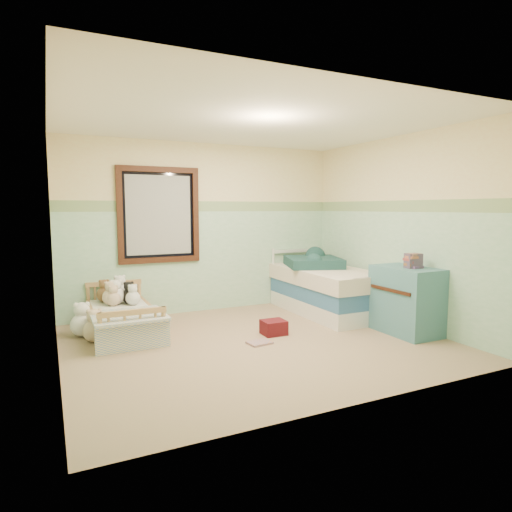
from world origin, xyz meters
name	(u,v)px	position (x,y,z in m)	size (l,w,h in m)	color
floor	(257,343)	(0.00, 0.00, -0.01)	(4.20, 3.60, 0.02)	#967A5F
ceiling	(257,120)	(0.00, 0.00, 2.51)	(4.20, 3.60, 0.02)	white
wall_back	(205,228)	(0.00, 1.80, 1.25)	(4.20, 0.04, 2.50)	beige
wall_front	(360,248)	(0.00, -1.80, 1.25)	(4.20, 0.04, 2.50)	beige
wall_left	(53,241)	(-2.10, 0.00, 1.25)	(0.04, 3.60, 2.50)	beige
wall_right	(399,231)	(2.10, 0.00, 1.25)	(0.04, 3.60, 2.50)	beige
wainscot_mint	(206,261)	(0.00, 1.79, 0.75)	(4.20, 0.01, 1.50)	#8DC29D
border_strip	(205,206)	(0.00, 1.79, 1.57)	(4.20, 0.01, 0.15)	#43804C
window_frame	(159,215)	(-0.70, 1.76, 1.45)	(1.16, 0.06, 1.36)	black
window_blinds	(159,215)	(-0.70, 1.77, 1.45)	(0.92, 0.01, 1.12)	beige
toddler_bed_frame	(123,326)	(-1.35, 1.05, 0.10)	(0.74, 1.48, 0.19)	#AB7348
toddler_mattress	(123,314)	(-1.35, 1.05, 0.25)	(0.68, 1.42, 0.12)	white
patchwork_quilt	(129,316)	(-1.35, 0.59, 0.33)	(0.80, 0.74, 0.03)	#6288CA
plush_bed_brown	(104,294)	(-1.50, 1.55, 0.41)	(0.21, 0.21, 0.21)	brown
plush_bed_white	(120,292)	(-1.30, 1.55, 0.43)	(0.23, 0.23, 0.23)	white
plush_bed_tan	(111,297)	(-1.45, 1.33, 0.42)	(0.21, 0.21, 0.21)	beige
plush_bed_dark	(129,296)	(-1.22, 1.33, 0.41)	(0.20, 0.20, 0.20)	black
plush_floor_cream	(82,325)	(-1.81, 1.13, 0.14)	(0.28, 0.28, 0.28)	white
plush_floor_tan	(95,331)	(-1.70, 0.82, 0.13)	(0.27, 0.27, 0.27)	beige
twin_bed_frame	(327,305)	(1.55, 0.85, 0.11)	(0.92, 1.83, 0.22)	white
twin_boxspring	(327,291)	(1.55, 0.85, 0.33)	(0.92, 1.83, 0.22)	#2C5986
twin_mattress	(327,276)	(1.55, 0.85, 0.55)	(0.95, 1.87, 0.22)	beige
teal_blanket	(313,262)	(1.50, 1.15, 0.73)	(0.78, 0.83, 0.14)	#0F2C2B
dresser	(406,300)	(1.83, -0.45, 0.41)	(0.52, 0.83, 0.83)	teal
book_stack	(413,261)	(1.83, -0.54, 0.92)	(0.18, 0.14, 0.18)	brown
red_pillow	(274,327)	(0.32, 0.19, 0.09)	(0.28, 0.25, 0.18)	maroon
floor_book	(260,343)	(0.00, -0.07, 0.01)	(0.26, 0.20, 0.02)	orange
extra_plush_0	(116,296)	(-1.38, 1.34, 0.42)	(0.22, 0.22, 0.22)	white
extra_plush_1	(133,298)	(-1.19, 1.20, 0.40)	(0.18, 0.18, 0.18)	white
extra_plush_2	(114,299)	(-1.42, 1.27, 0.40)	(0.18, 0.18, 0.18)	beige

